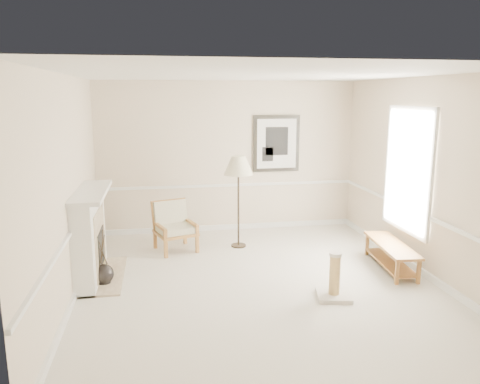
% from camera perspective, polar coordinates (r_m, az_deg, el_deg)
% --- Properties ---
extents(ground, '(5.50, 5.50, 0.00)m').
position_cam_1_polar(ground, '(6.83, 2.10, -10.93)').
color(ground, silver).
rests_on(ground, ground).
extents(room, '(5.04, 5.54, 2.92)m').
position_cam_1_polar(room, '(6.46, 3.28, 4.90)').
color(room, beige).
rests_on(room, ground).
extents(fireplace, '(0.64, 1.64, 1.31)m').
position_cam_1_polar(fireplace, '(7.12, -17.77, -5.07)').
color(fireplace, white).
rests_on(fireplace, ground).
extents(floor_vase, '(0.28, 0.28, 0.82)m').
position_cam_1_polar(floor_vase, '(6.96, -16.26, -9.65)').
color(floor_vase, black).
rests_on(floor_vase, ground).
extents(armchair, '(0.81, 0.84, 0.84)m').
position_cam_1_polar(armchair, '(8.17, -8.12, -3.85)').
color(armchair, '#915D2E').
rests_on(armchair, ground).
extents(floor_lamp, '(0.65, 0.65, 1.61)m').
position_cam_1_polar(floor_lamp, '(8.02, -0.19, 2.95)').
color(floor_lamp, black).
rests_on(floor_lamp, ground).
extents(bench, '(0.55, 1.41, 0.39)m').
position_cam_1_polar(bench, '(7.62, 17.94, -6.96)').
color(bench, '#915D2E').
rests_on(bench, ground).
extents(scratching_post, '(0.52, 0.52, 0.62)m').
position_cam_1_polar(scratching_post, '(6.40, 11.42, -10.89)').
color(scratching_post, beige).
rests_on(scratching_post, ground).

